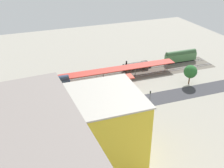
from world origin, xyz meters
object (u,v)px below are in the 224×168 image
parked_car_3 (93,115)px  locomotive (137,66)px  parked_car_1 (127,108)px  platform_canopy_near (63,87)px  street_tree_1 (39,101)px  passenger_coach (181,56)px  parked_car_0 (143,104)px  box_truck_0 (31,134)px  platform_canopy_far (103,71)px  street_tree_0 (58,98)px  construction_building (77,134)px  freight_coach_far (50,84)px  street_tree_3 (91,93)px  street_tree_4 (190,72)px  traffic_light (150,97)px  parked_car_2 (110,111)px

parked_car_3 → locomotive: bearing=-135.8°
locomotive → parked_car_1: locomotive is taller
platform_canopy_near → locomotive: (-38.28, -12.38, -2.02)m
street_tree_1 → passenger_coach: bearing=-162.3°
parked_car_0 → box_truck_0: box_truck_0 is taller
platform_canopy_near → box_truck_0: bearing=56.7°
platform_canopy_far → parked_car_0: 26.60m
locomotive → parked_car_1: 36.34m
platform_canopy_near → street_tree_0: street_tree_0 is taller
parked_car_0 → street_tree_1: bearing=-11.4°
platform_canopy_near → street_tree_0: bearing=69.4°
construction_building → street_tree_1: construction_building is taller
freight_coach_far → parked_car_3: bearing=113.9°
street_tree_3 → street_tree_4: 44.28m
parked_car_0 → locomotive: bearing=-111.5°
passenger_coach → traffic_light: traffic_light is taller
construction_building → street_tree_0: bearing=-88.8°
street_tree_1 → street_tree_4: street_tree_1 is taller
street_tree_0 → street_tree_4: 56.13m
platform_canopy_near → street_tree_0: size_ratio=8.58×
traffic_light → box_truck_0: bearing=3.7°
platform_canopy_far → street_tree_3: (10.94, 17.18, 0.18)m
platform_canopy_near → platform_canopy_far: bearing=-159.6°
locomotive → street_tree_3: size_ratio=1.94×
parked_car_0 → parked_car_3: (19.64, 0.16, -0.03)m
parked_car_0 → platform_canopy_far: bearing=-74.7°
platform_canopy_far → box_truck_0: size_ratio=6.74×
freight_coach_far → parked_car_2: bearing=124.7°
box_truck_0 → street_tree_0: street_tree_0 is taller
parked_car_0 → street_tree_3: 20.06m
passenger_coach → parked_car_0: size_ratio=3.77×
platform_canopy_near → passenger_coach: passenger_coach is taller
construction_building → parked_car_1: bearing=-138.7°
parked_car_1 → box_truck_0: bearing=6.6°
street_tree_0 → street_tree_1: size_ratio=0.80×
platform_canopy_near → parked_car_2: 22.71m
parked_car_3 → parked_car_0: bearing=-179.5°
platform_canopy_far → passenger_coach: passenger_coach is taller
parked_car_2 → street_tree_1: bearing=-18.4°
street_tree_1 → construction_building: bearing=103.8°
parked_car_1 → street_tree_3: bearing=-38.0°
parked_car_1 → street_tree_1: 30.96m
platform_canopy_near → parked_car_1: size_ratio=13.86×
platform_canopy_near → platform_canopy_far: (-19.26, -7.17, 0.59)m
freight_coach_far → construction_building: size_ratio=0.49×
platform_canopy_near → construction_building: (3.59, 37.85, 6.14)m
construction_building → street_tree_4: bearing=-151.8°
platform_canopy_near → street_tree_4: 53.46m
parked_car_1 → traffic_light: 9.42m
passenger_coach → street_tree_1: (72.90, 23.27, 2.60)m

